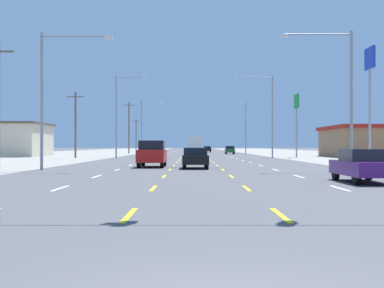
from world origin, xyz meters
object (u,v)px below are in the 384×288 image
object	(u,v)px
box_truck_center_turn_far	(193,144)
suv_center_turn_farthest	(191,148)
suv_inner_left_mid	(151,153)
streetlight_left_row_0	(48,89)
sedan_inner_right_distant_a	(206,149)
streetlight_right_row_1	(267,110)
streetlight_left_row_2	(142,123)
pole_sign_right_row_1	(368,74)
sedan_far_right_nearest	(361,165)
hatchback_far_right_farther	(228,150)
suv_far_left_midfar	(148,149)
streetlight_right_row_0	(341,88)
streetlight_left_row_1	(117,111)
pole_sign_right_row_2	(295,109)
streetlight_right_row_2	(242,124)
sedan_center_turn_near	(194,158)

from	to	relation	value
box_truck_center_turn_far	suv_center_turn_farthest	distance (m)	36.76
suv_inner_left_mid	streetlight_left_row_0	xyz separation A→B (m)	(-6.32, -5.03, 4.31)
sedan_inner_right_distant_a	streetlight_right_row_1	xyz separation A→B (m)	(6.19, -58.95, 5.51)
suv_center_turn_farthest	streetlight_left_row_2	bearing A→B (deg)	-114.86
suv_center_turn_farthest	pole_sign_right_row_1	xyz separation A→B (m)	(16.04, -74.36, 7.12)
pole_sign_right_row_1	sedan_far_right_nearest	bearing A→B (deg)	-109.49
suv_center_turn_farthest	sedan_inner_right_distant_a	xyz separation A→B (m)	(3.49, 4.61, -0.27)
box_truck_center_turn_far	hatchback_far_right_farther	distance (m)	15.73
suv_far_left_midfar	streetlight_right_row_0	bearing A→B (deg)	-71.00
suv_center_turn_farthest	streetlight_left_row_1	size ratio (longest dim) A/B	0.46
sedan_far_right_nearest	hatchback_far_right_farther	size ratio (longest dim) A/B	1.15
streetlight_left_row_1	pole_sign_right_row_2	bearing A→B (deg)	5.84
sedan_far_right_nearest	streetlight_right_row_0	distance (m)	12.49
hatchback_far_right_farther	streetlight_right_row_2	size ratio (longest dim) A/B	0.39
suv_center_turn_farthest	streetlight_right_row_0	xyz separation A→B (m)	(9.68, -87.83, 4.38)
sedan_center_turn_near	pole_sign_right_row_1	bearing A→B (deg)	33.95
suv_inner_left_mid	pole_sign_right_row_1	xyz separation A→B (m)	(19.25, 8.43, 7.12)
hatchback_far_right_farther	streetlight_left_row_1	size ratio (longest dim) A/B	0.36
pole_sign_right_row_2	pole_sign_right_row_1	bearing A→B (deg)	-84.40
sedan_center_turn_near	streetlight_right_row_0	distance (m)	11.06
suv_center_turn_farthest	pole_sign_right_row_2	world-z (taller)	pole_sign_right_row_2
sedan_far_right_nearest	streetlight_left_row_0	world-z (taller)	streetlight_left_row_0
suv_inner_left_mid	suv_far_left_midfar	world-z (taller)	same
pole_sign_right_row_2	streetlight_left_row_1	bearing A→B (deg)	-174.16
suv_far_left_midfar	suv_center_turn_farthest	world-z (taller)	same
streetlight_right_row_2	pole_sign_right_row_1	bearing A→B (deg)	-83.26
sedan_center_turn_near	box_truck_center_turn_far	xyz separation A→B (m)	(0.18, 48.40, 1.08)
sedan_far_right_nearest	pole_sign_right_row_2	xyz separation A→B (m)	(6.58, 47.23, 5.82)
streetlight_right_row_2	streetlight_left_row_0	bearing A→B (deg)	-106.03
sedan_center_turn_near	suv_center_turn_farthest	world-z (taller)	suv_center_turn_farthest
box_truck_center_turn_far	pole_sign_right_row_1	xyz separation A→B (m)	(15.84, -37.61, 6.31)
suv_inner_left_mid	hatchback_far_right_farther	world-z (taller)	suv_inner_left_mid
sedan_far_right_nearest	sedan_center_turn_near	world-z (taller)	same
pole_sign_right_row_2	streetlight_left_row_1	size ratio (longest dim) A/B	0.79
suv_center_turn_farthest	streetlight_left_row_2	distance (m)	23.51
suv_far_left_midfar	sedan_inner_right_distant_a	world-z (taller)	suv_far_left_midfar
suv_far_left_midfar	pole_sign_right_row_1	bearing A→B (deg)	-56.64
sedan_center_turn_near	suv_center_turn_farthest	xyz separation A→B (m)	(-0.02, 85.14, 0.27)
suv_far_left_midfar	pole_sign_right_row_1	distance (m)	42.52
hatchback_far_right_farther	streetlight_left_row_2	bearing A→B (deg)	174.04
suv_far_left_midfar	streetlight_right_row_2	world-z (taller)	streetlight_right_row_2
sedan_center_turn_near	pole_sign_right_row_2	distance (m)	36.44
streetlight_right_row_1	streetlight_left_row_2	bearing A→B (deg)	120.03
pole_sign_right_row_1	streetlight_left_row_2	world-z (taller)	pole_sign_right_row_1
streetlight_right_row_0	pole_sign_right_row_1	bearing A→B (deg)	64.74
pole_sign_right_row_1	pole_sign_right_row_2	xyz separation A→B (m)	(-2.20, 22.42, -1.56)
streetlight_right_row_2	sedan_inner_right_distant_a	bearing A→B (deg)	103.73
streetlight_right_row_0	suv_far_left_midfar	bearing A→B (deg)	109.00
pole_sign_right_row_1	streetlight_right_row_0	distance (m)	15.14
pole_sign_right_row_1	streetlight_left_row_2	distance (m)	59.39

